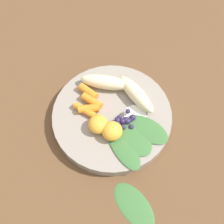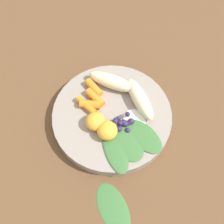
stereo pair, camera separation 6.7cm
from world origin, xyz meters
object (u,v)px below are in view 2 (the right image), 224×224
at_px(bowl, 112,117).
at_px(kale_leaf_stray, 113,208).
at_px(orange_segment_near, 107,130).
at_px(banana_peeled_right, 140,99).
at_px(banana_peeled_left, 112,82).

bearing_deg(bowl, kale_leaf_stray, -45.44).
bearing_deg(orange_segment_near, banana_peeled_right, 90.86).
bearing_deg(banana_peeled_left, banana_peeled_right, 166.14).
bearing_deg(banana_peeled_right, orange_segment_near, 113.03).
bearing_deg(orange_segment_near, banana_peeled_left, 129.12).
bearing_deg(banana_peeled_left, orange_segment_near, 107.83).
bearing_deg(banana_peeled_left, kale_leaf_stray, 113.05).
bearing_deg(bowl, banana_peeled_left, 133.76).
xyz_separation_m(bowl, orange_segment_near, (0.03, -0.04, 0.03)).
relative_size(banana_peeled_left, banana_peeled_right, 1.00).
relative_size(bowl, banana_peeled_right, 2.32).
relative_size(bowl, kale_leaf_stray, 2.43).
bearing_deg(kale_leaf_stray, banana_peeled_left, 155.80).
relative_size(banana_peeled_right, kale_leaf_stray, 1.05).
relative_size(banana_peeled_right, orange_segment_near, 2.61).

